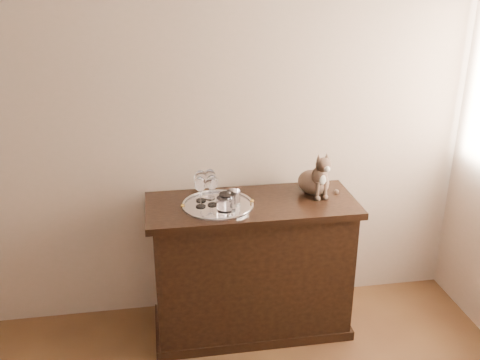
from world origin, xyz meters
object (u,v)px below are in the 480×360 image
object	(u,v)px
tumbler_a	(227,202)
cat	(314,171)
wine_glass_a	(201,186)
tray	(218,206)
tumbler_b	(224,206)
wine_glass_c	(200,192)
wine_glass_b	(210,184)
tumbler_c	(234,198)
wine_glass_d	(212,190)
sideboard	(251,267)

from	to	relation	value
tumbler_a	cat	distance (m)	0.57
wine_glass_a	tumbler_a	bearing A→B (deg)	-50.60
tray	tumbler_b	size ratio (longest dim) A/B	4.15
tray	wine_glass_c	bearing A→B (deg)	-178.08
wine_glass_b	tumbler_b	size ratio (longest dim) A/B	1.85
tumbler_a	tumbler_b	distance (m)	0.04
tray	cat	distance (m)	0.60
tumbler_c	tray	bearing A→B (deg)	173.09
tray	wine_glass_d	size ratio (longest dim) A/B	2.24
wine_glass_c	wine_glass_d	world-z (taller)	wine_glass_d
cat	sideboard	bearing A→B (deg)	179.88
sideboard	wine_glass_d	world-z (taller)	wine_glass_d
sideboard	tray	bearing A→B (deg)	-172.72
tumbler_a	tumbler_c	world-z (taller)	tumbler_a
tumbler_a	tumbler_c	xyz separation A→B (m)	(0.04, 0.07, -0.01)
tumbler_b	tumbler_a	bearing A→B (deg)	60.64
wine_glass_d	tumbler_b	distance (m)	0.14
wine_glass_d	tumbler_c	bearing A→B (deg)	-9.30
tray	tumbler_c	xyz separation A→B (m)	(0.09, -0.01, 0.05)
wine_glass_b	tumbler_a	size ratio (longest dim) A/B	1.78
tumbler_b	wine_glass_c	bearing A→B (deg)	135.44
sideboard	wine_glass_c	size ratio (longest dim) A/B	6.77
tumbler_b	tray	bearing A→B (deg)	100.34
wine_glass_c	tumbler_b	world-z (taller)	wine_glass_c
wine_glass_d	sideboard	bearing A→B (deg)	4.24
tumbler_b	tumbler_c	xyz separation A→B (m)	(0.07, 0.11, -0.01)
wine_glass_d	tumbler_b	size ratio (longest dim) A/B	1.86
sideboard	cat	xyz separation A→B (m)	(0.38, 0.07, 0.56)
tumbler_c	cat	bearing A→B (deg)	12.66
tray	wine_glass_b	xyz separation A→B (m)	(-0.03, 0.10, 0.09)
wine_glass_d	cat	bearing A→B (deg)	8.54
sideboard	wine_glass_b	bearing A→B (deg)	161.23
cat	tray	bearing A→B (deg)	178.60
cat	wine_glass_d	bearing A→B (deg)	177.37
wine_glass_d	tumbler_a	size ratio (longest dim) A/B	1.78
wine_glass_a	wine_glass_c	xyz separation A→B (m)	(-0.01, -0.08, -0.00)
sideboard	tumbler_c	xyz separation A→B (m)	(-0.11, -0.04, 0.48)
tray	wine_glass_b	world-z (taller)	wine_glass_b
sideboard	tray	xyz separation A→B (m)	(-0.20, -0.03, 0.43)
tray	wine_glass_c	world-z (taller)	wine_glass_c
wine_glass_a	wine_glass_c	world-z (taller)	wine_glass_a
sideboard	wine_glass_b	size ratio (longest dim) A/B	6.73
wine_glass_a	wine_glass_c	distance (m)	0.08
wine_glass_d	tumbler_c	xyz separation A→B (m)	(0.12, -0.02, -0.05)
wine_glass_d	tumbler_c	distance (m)	0.13
tray	sideboard	bearing A→B (deg)	7.28
tumbler_b	cat	world-z (taller)	cat
wine_glass_c	cat	xyz separation A→B (m)	(0.68, 0.10, 0.04)
wine_glass_d	wine_glass_a	bearing A→B (deg)	130.29
sideboard	wine_glass_a	xyz separation A→B (m)	(-0.28, 0.05, 0.53)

